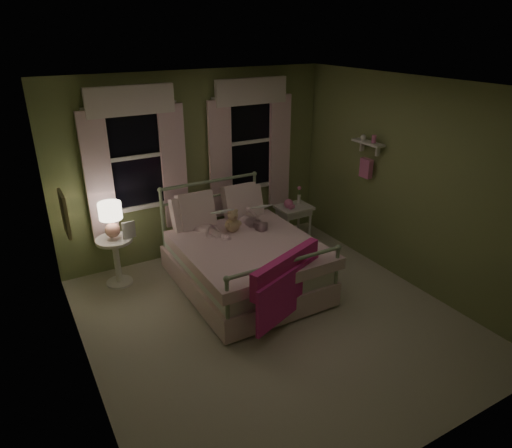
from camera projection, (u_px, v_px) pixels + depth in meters
room_shell at (274, 215)px, 4.77m from camera, size 4.20×4.20×4.20m
bed at (243, 259)px, 5.83m from camera, size 1.58×2.04×1.18m
pink_throw at (287, 279)px, 4.93m from camera, size 1.06×0.53×0.71m
child_left at (207, 209)px, 5.80m from camera, size 0.34×0.28×0.82m
child_right at (246, 202)px, 6.06m from camera, size 0.42×0.35×0.79m
book_left at (215, 217)px, 5.61m from camera, size 0.21×0.13×0.26m
book_right at (255, 211)px, 5.88m from camera, size 0.20×0.11×0.26m
teddy_bear at (233, 222)px, 5.88m from camera, size 0.23×0.19×0.32m
nightstand_left at (116, 255)px, 5.85m from camera, size 0.46×0.46×0.65m
table_lamp at (111, 216)px, 5.64m from camera, size 0.28×0.28×0.46m
book_nightstand at (123, 239)px, 5.74m from camera, size 0.18×0.23×0.02m
nightstand_right at (294, 212)px, 6.83m from camera, size 0.50×0.40×0.64m
pink_toy at (289, 204)px, 6.72m from camera, size 0.14×0.20×0.14m
bud_vase at (299, 195)px, 6.83m from camera, size 0.06×0.06×0.28m
window_left at (135, 152)px, 5.87m from camera, size 1.34×0.13×1.96m
window_right at (251, 138)px, 6.64m from camera, size 1.34×0.13×1.96m
wall_shelf at (367, 156)px, 6.10m from camera, size 0.15×0.50×0.60m
framed_picture at (65, 214)px, 4.28m from camera, size 0.03×0.32×0.42m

